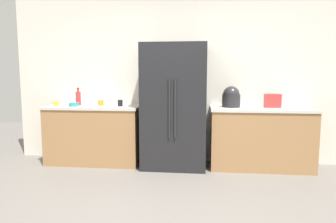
{
  "coord_description": "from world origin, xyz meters",
  "views": [
    {
      "loc": [
        0.36,
        -2.91,
        1.39
      ],
      "look_at": [
        -0.02,
        0.51,
        0.98
      ],
      "focal_mm": 32.94,
      "sensor_mm": 36.0,
      "label": 1
    }
  ],
  "objects_px": {
    "bottle_a": "(78,98)",
    "cup_a": "(56,103)",
    "bowl_b": "(74,104)",
    "bowl_a": "(111,104)",
    "refrigerator": "(174,106)",
    "cup_b": "(101,103)",
    "rice_cooker": "(231,97)",
    "cup_c": "(120,103)",
    "toaster": "(272,101)"
  },
  "relations": [
    {
      "from": "cup_a",
      "to": "bowl_b",
      "type": "height_order",
      "value": "cup_a"
    },
    {
      "from": "cup_a",
      "to": "bowl_a",
      "type": "bearing_deg",
      "value": 10.41
    },
    {
      "from": "refrigerator",
      "to": "cup_c",
      "type": "distance_m",
      "value": 0.84
    },
    {
      "from": "bowl_b",
      "to": "bowl_a",
      "type": "bearing_deg",
      "value": 23.46
    },
    {
      "from": "rice_cooker",
      "to": "refrigerator",
      "type": "bearing_deg",
      "value": -172.82
    },
    {
      "from": "toaster",
      "to": "rice_cooker",
      "type": "bearing_deg",
      "value": -177.55
    },
    {
      "from": "cup_a",
      "to": "bowl_a",
      "type": "relative_size",
      "value": 0.61
    },
    {
      "from": "refrigerator",
      "to": "bowl_b",
      "type": "xyz_separation_m",
      "value": [
        -1.54,
        -0.05,
        0.02
      ]
    },
    {
      "from": "rice_cooker",
      "to": "cup_c",
      "type": "height_order",
      "value": "rice_cooker"
    },
    {
      "from": "toaster",
      "to": "bowl_a",
      "type": "distance_m",
      "value": 2.47
    },
    {
      "from": "bottle_a",
      "to": "bowl_a",
      "type": "height_order",
      "value": "bottle_a"
    },
    {
      "from": "bowl_a",
      "to": "bowl_b",
      "type": "height_order",
      "value": "bowl_b"
    },
    {
      "from": "cup_a",
      "to": "cup_b",
      "type": "distance_m",
      "value": 0.7
    },
    {
      "from": "bottle_a",
      "to": "cup_c",
      "type": "bearing_deg",
      "value": -7.1
    },
    {
      "from": "cup_b",
      "to": "bowl_b",
      "type": "xyz_separation_m",
      "value": [
        -0.38,
        -0.14,
        -0.02
      ]
    },
    {
      "from": "rice_cooker",
      "to": "cup_a",
      "type": "distance_m",
      "value": 2.7
    },
    {
      "from": "rice_cooker",
      "to": "cup_c",
      "type": "xyz_separation_m",
      "value": [
        -1.68,
        -0.06,
        -0.1
      ]
    },
    {
      "from": "refrigerator",
      "to": "bowl_a",
      "type": "bearing_deg",
      "value": 170.23
    },
    {
      "from": "cup_b",
      "to": "cup_c",
      "type": "xyz_separation_m",
      "value": [
        0.32,
        -0.05,
        0.01
      ]
    },
    {
      "from": "rice_cooker",
      "to": "bottle_a",
      "type": "bearing_deg",
      "value": 179.32
    },
    {
      "from": "refrigerator",
      "to": "bottle_a",
      "type": "xyz_separation_m",
      "value": [
        -1.54,
        0.13,
        0.1
      ]
    },
    {
      "from": "refrigerator",
      "to": "cup_b",
      "type": "xyz_separation_m",
      "value": [
        -1.16,
        0.09,
        0.03
      ]
    },
    {
      "from": "refrigerator",
      "to": "cup_a",
      "type": "xyz_separation_m",
      "value": [
        -1.86,
        0.02,
        0.02
      ]
    },
    {
      "from": "refrigerator",
      "to": "bowl_a",
      "type": "distance_m",
      "value": 1.04
    },
    {
      "from": "rice_cooker",
      "to": "bowl_a",
      "type": "bearing_deg",
      "value": 177.84
    },
    {
      "from": "cup_b",
      "to": "bowl_b",
      "type": "bearing_deg",
      "value": -159.39
    },
    {
      "from": "bottle_a",
      "to": "bowl_b",
      "type": "bearing_deg",
      "value": -89.77
    },
    {
      "from": "bottle_a",
      "to": "cup_a",
      "type": "bearing_deg",
      "value": -160.51
    },
    {
      "from": "refrigerator",
      "to": "cup_b",
      "type": "bearing_deg",
      "value": 175.38
    },
    {
      "from": "bottle_a",
      "to": "cup_b",
      "type": "height_order",
      "value": "bottle_a"
    },
    {
      "from": "toaster",
      "to": "cup_c",
      "type": "xyz_separation_m",
      "value": [
        -2.28,
        -0.08,
        -0.05
      ]
    },
    {
      "from": "refrigerator",
      "to": "cup_c",
      "type": "xyz_separation_m",
      "value": [
        -0.84,
        0.05,
        0.04
      ]
    },
    {
      "from": "cup_c",
      "to": "cup_b",
      "type": "bearing_deg",
      "value": 171.65
    },
    {
      "from": "toaster",
      "to": "bowl_b",
      "type": "relative_size",
      "value": 1.54
    },
    {
      "from": "cup_a",
      "to": "bowl_b",
      "type": "bearing_deg",
      "value": -12.9
    },
    {
      "from": "refrigerator",
      "to": "bowl_b",
      "type": "bearing_deg",
      "value": -178.18
    },
    {
      "from": "bottle_a",
      "to": "cup_c",
      "type": "height_order",
      "value": "bottle_a"
    },
    {
      "from": "bowl_a",
      "to": "toaster",
      "type": "bearing_deg",
      "value": -1.04
    },
    {
      "from": "toaster",
      "to": "bottle_a",
      "type": "height_order",
      "value": "bottle_a"
    },
    {
      "from": "cup_c",
      "to": "bowl_b",
      "type": "relative_size",
      "value": 0.66
    },
    {
      "from": "bottle_a",
      "to": "cup_a",
      "type": "xyz_separation_m",
      "value": [
        -0.31,
        -0.11,
        -0.08
      ]
    },
    {
      "from": "bowl_a",
      "to": "cup_a",
      "type": "bearing_deg",
      "value": -169.59
    },
    {
      "from": "refrigerator",
      "to": "rice_cooker",
      "type": "distance_m",
      "value": 0.86
    },
    {
      "from": "cup_b",
      "to": "bowl_a",
      "type": "relative_size",
      "value": 0.61
    },
    {
      "from": "cup_a",
      "to": "refrigerator",
      "type": "bearing_deg",
      "value": -0.71
    },
    {
      "from": "rice_cooker",
      "to": "bowl_b",
      "type": "height_order",
      "value": "rice_cooker"
    },
    {
      "from": "bowl_b",
      "to": "bottle_a",
      "type": "bearing_deg",
      "value": 90.23
    },
    {
      "from": "bowl_a",
      "to": "bowl_b",
      "type": "relative_size",
      "value": 0.97
    },
    {
      "from": "bottle_a",
      "to": "bowl_b",
      "type": "distance_m",
      "value": 0.2
    },
    {
      "from": "refrigerator",
      "to": "bowl_b",
      "type": "relative_size",
      "value": 12.52
    }
  ]
}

